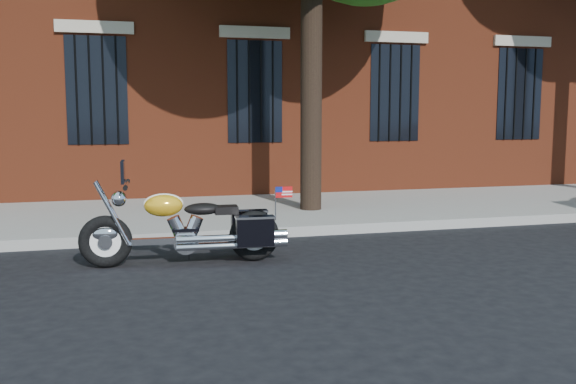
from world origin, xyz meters
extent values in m
plane|color=black|center=(0.00, 0.00, 0.00)|extent=(120.00, 120.00, 0.00)
cube|color=gray|center=(0.00, 1.38, 0.07)|extent=(40.00, 0.16, 0.15)
cube|color=gray|center=(0.00, 3.26, 0.07)|extent=(40.00, 3.60, 0.15)
cube|color=black|center=(0.00, 5.11, 2.20)|extent=(1.10, 0.14, 2.00)
cube|color=#B2A893|center=(0.00, 5.08, 3.35)|extent=(1.40, 0.20, 0.22)
cylinder|color=black|center=(0.00, 5.03, 2.20)|extent=(0.04, 0.04, 2.00)
cylinder|color=black|center=(0.50, 2.90, 2.50)|extent=(0.36, 0.36, 5.00)
torus|color=black|center=(-2.85, 0.07, 0.31)|extent=(0.62, 0.17, 0.61)
torus|color=black|center=(-1.11, -0.03, 0.31)|extent=(0.62, 0.17, 0.61)
cylinder|color=white|center=(-2.85, 0.07, 0.31)|extent=(0.46, 0.08, 0.46)
cylinder|color=white|center=(-1.11, -0.03, 0.31)|extent=(0.46, 0.08, 0.46)
ellipsoid|color=white|center=(-2.85, 0.07, 0.40)|extent=(0.33, 0.14, 0.18)
ellipsoid|color=#F3AD1B|center=(-1.11, -0.03, 0.42)|extent=(0.33, 0.15, 0.18)
cube|color=white|center=(-1.98, 0.02, 0.29)|extent=(1.37, 0.17, 0.07)
cylinder|color=white|center=(-1.93, 0.02, 0.27)|extent=(0.30, 0.18, 0.29)
cylinder|color=white|center=(-1.49, -0.17, 0.28)|extent=(1.14, 0.15, 0.08)
ellipsoid|color=#F3AD1B|center=(-2.18, 0.04, 0.71)|extent=(0.47, 0.29, 0.26)
ellipsoid|color=black|center=(-1.72, 0.01, 0.66)|extent=(0.46, 0.29, 0.14)
cube|color=black|center=(-1.13, 0.21, 0.41)|extent=(0.45, 0.17, 0.35)
cube|color=black|center=(-1.15, -0.26, 0.41)|extent=(0.45, 0.17, 0.35)
cylinder|color=white|center=(-2.59, 0.06, 0.97)|extent=(0.07, 0.71, 0.03)
sphere|color=white|center=(-2.68, 0.07, 0.80)|extent=(0.19, 0.19, 0.18)
cube|color=black|center=(-2.63, 0.06, 1.11)|extent=(0.06, 0.37, 0.26)
cube|color=red|center=(-0.82, -0.32, 0.87)|extent=(0.20, 0.03, 0.13)
camera|label=1|loc=(-2.70, -7.49, 1.78)|focal=40.00mm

